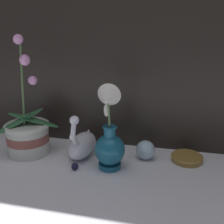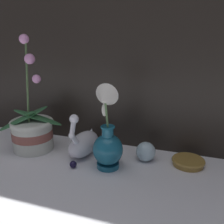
{
  "view_description": "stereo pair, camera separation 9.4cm",
  "coord_description": "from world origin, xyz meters",
  "px_view_note": "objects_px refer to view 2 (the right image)",
  "views": [
    {
      "loc": [
        0.23,
        -0.74,
        0.47
      ],
      "look_at": [
        0.03,
        0.13,
        0.19
      ],
      "focal_mm": 42.0,
      "sensor_mm": 36.0,
      "label": 1
    },
    {
      "loc": [
        0.32,
        -0.71,
        0.47
      ],
      "look_at": [
        0.03,
        0.13,
        0.19
      ],
      "focal_mm": 42.0,
      "sensor_mm": 36.0,
      "label": 2
    }
  ],
  "objects_px": {
    "orchid_potted_plant": "(32,130)",
    "blue_vase": "(107,141)",
    "swan_figurine": "(84,142)",
    "glass_sphere": "(146,151)",
    "amber_dish": "(188,161)"
  },
  "relations": [
    {
      "from": "amber_dish",
      "to": "orchid_potted_plant",
      "type": "bearing_deg",
      "value": -173.65
    },
    {
      "from": "orchid_potted_plant",
      "to": "blue_vase",
      "type": "relative_size",
      "value": 1.48
    },
    {
      "from": "swan_figurine",
      "to": "glass_sphere",
      "type": "distance_m",
      "value": 0.24
    },
    {
      "from": "swan_figurine",
      "to": "blue_vase",
      "type": "bearing_deg",
      "value": -30.91
    },
    {
      "from": "amber_dish",
      "to": "glass_sphere",
      "type": "bearing_deg",
      "value": -173.51
    },
    {
      "from": "blue_vase",
      "to": "amber_dish",
      "type": "relative_size",
      "value": 2.6
    },
    {
      "from": "swan_figurine",
      "to": "glass_sphere",
      "type": "xyz_separation_m",
      "value": [
        0.24,
        0.02,
        -0.01
      ]
    },
    {
      "from": "swan_figurine",
      "to": "amber_dish",
      "type": "height_order",
      "value": "swan_figurine"
    },
    {
      "from": "orchid_potted_plant",
      "to": "swan_figurine",
      "type": "bearing_deg",
      "value": 7.4
    },
    {
      "from": "blue_vase",
      "to": "amber_dish",
      "type": "height_order",
      "value": "blue_vase"
    },
    {
      "from": "orchid_potted_plant",
      "to": "amber_dish",
      "type": "xyz_separation_m",
      "value": [
        0.61,
        0.07,
        -0.07
      ]
    },
    {
      "from": "swan_figurine",
      "to": "amber_dish",
      "type": "xyz_separation_m",
      "value": [
        0.4,
        0.04,
        -0.03
      ]
    },
    {
      "from": "blue_vase",
      "to": "glass_sphere",
      "type": "relative_size",
      "value": 4.21
    },
    {
      "from": "orchid_potted_plant",
      "to": "swan_figurine",
      "type": "height_order",
      "value": "orchid_potted_plant"
    },
    {
      "from": "orchid_potted_plant",
      "to": "amber_dish",
      "type": "distance_m",
      "value": 0.62
    }
  ]
}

